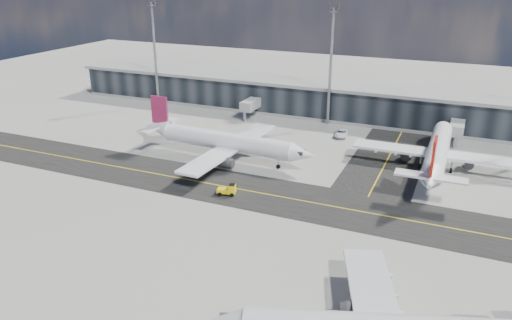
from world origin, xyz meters
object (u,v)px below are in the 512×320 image
object	(u,v)px
service_van	(341,133)
airliner_redtail	(438,152)
airliner_af	(224,141)
baggage_tug	(228,190)

from	to	relation	value
service_van	airliner_redtail	bearing A→B (deg)	-36.94
airliner_af	airliner_redtail	world-z (taller)	airliner_af
airliner_redtail	baggage_tug	xyz separation A→B (m)	(-31.74, -26.04, -2.74)
baggage_tug	service_van	size ratio (longest dim) A/B	0.61
airliner_redtail	airliner_af	bearing A→B (deg)	-165.37
airliner_af	service_van	size ratio (longest dim) A/B	6.83
airliner_af	service_van	distance (m)	29.93
service_van	baggage_tug	bearing A→B (deg)	-111.15
service_van	airliner_af	bearing A→B (deg)	-134.82
airliner_af	baggage_tug	world-z (taller)	airliner_af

